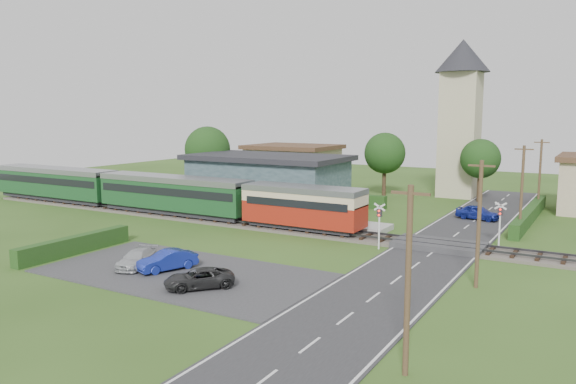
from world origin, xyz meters
The scene contains 31 objects.
ground centered at (0.00, 0.00, 0.00)m, with size 120.00×120.00×0.00m, color #2D4C19.
railway_track centered at (0.00, 2.00, 0.11)m, with size 76.00×3.20×0.49m.
road centered at (10.00, 0.00, 0.03)m, with size 6.00×70.00×0.05m, color #28282B.
car_park centered at (-1.50, -12.00, 0.04)m, with size 17.00×9.00×0.08m, color #333335.
crossing_deck centered at (10.00, 2.00, 0.23)m, with size 6.20×3.40×0.45m, color #333335.
platform centered at (-10.00, 5.20, 0.23)m, with size 30.00×3.00×0.45m, color gray.
equipment_hut centered at (-18.00, 5.20, 1.75)m, with size 2.30×2.30×2.55m.
station_building centered at (-10.00, 10.99, 2.69)m, with size 16.00×9.00×5.30m.
train centered at (-17.73, 2.00, 2.18)m, with size 43.20×2.90×3.40m.
church_tower centered at (5.00, 28.00, 10.23)m, with size 6.00×6.00×17.60m.
house_west centered at (-15.00, 25.00, 2.79)m, with size 10.80×8.80×5.50m.
hedge_carpark centered at (-11.00, -12.00, 0.60)m, with size 0.80×9.00×1.20m, color #193814.
hedge_roadside centered at (14.20, 16.00, 0.60)m, with size 0.80×18.00×1.20m, color #193814.
hedge_station centered at (-10.00, 15.50, 0.65)m, with size 22.00×0.80×1.30m, color #193814.
tree_a centered at (-20.00, 14.00, 5.38)m, with size 5.20×5.20×8.00m.
tree_b centered at (-2.00, 23.00, 5.02)m, with size 4.60×4.60×7.34m.
tree_c centered at (8.00, 25.00, 4.65)m, with size 4.20×4.20×6.78m.
utility_pole_a centered at (14.20, -18.00, 3.63)m, with size 1.40×0.22×7.00m.
utility_pole_b centered at (14.20, -6.00, 3.63)m, with size 1.40×0.22×7.00m.
utility_pole_c centered at (14.20, 10.00, 3.63)m, with size 1.40×0.22×7.00m.
utility_pole_d centered at (14.20, 22.00, 3.63)m, with size 1.40×0.22×7.00m.
crossing_signal_near centered at (6.40, -0.41, 2.14)m, with size 0.84×0.28×3.28m.
crossing_signal_far centered at (13.60, 4.39, 2.14)m, with size 0.84×0.28×3.28m.
streetlamp_west centered at (-22.00, 20.00, 3.04)m, with size 0.30×0.30×5.15m.
streetlamp_east centered at (16.00, 27.00, 3.04)m, with size 0.30×0.30×5.15m.
car_on_road centered at (10.10, 14.30, 0.69)m, with size 1.52×3.77×1.29m, color navy.
car_park_blue centered at (-2.62, -12.09, 0.68)m, with size 1.27×3.64×1.20m, color navy.
car_park_silver centered at (-4.72, -12.48, 0.61)m, with size 1.48×3.65×1.06m, color #B4B8BB.
car_park_dark centered at (1.26, -13.85, 0.60)m, with size 1.73×3.76×1.05m, color black.
pedestrian_near centered at (-3.78, 5.26, 1.19)m, with size 0.54×0.35×1.48m, color gray.
pedestrian_far centered at (-17.81, 5.47, 1.41)m, with size 0.93×0.73×1.92m, color gray.
Camera 1 is at (20.22, -36.87, 9.47)m, focal length 35.00 mm.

